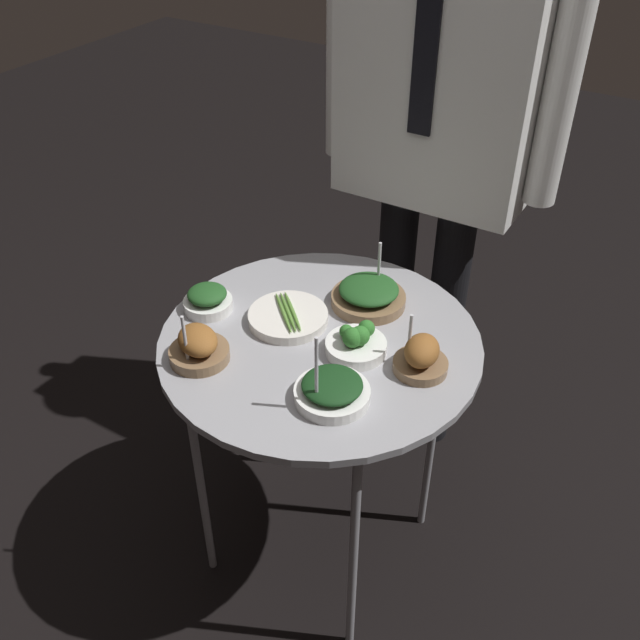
% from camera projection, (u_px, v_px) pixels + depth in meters
% --- Properties ---
extents(ground_plane, '(8.00, 8.00, 0.00)m').
position_uv_depth(ground_plane, '(320.00, 542.00, 1.96)').
color(ground_plane, black).
extents(serving_cart, '(0.70, 0.70, 0.72)m').
position_uv_depth(serving_cart, '(320.00, 356.00, 1.56)').
color(serving_cart, '#939399').
rests_on(serving_cart, ground_plane).
extents(bowl_spinach_mid_right, '(0.15, 0.15, 0.17)m').
position_uv_depth(bowl_spinach_mid_right, '(332.00, 390.00, 1.37)').
color(bowl_spinach_mid_right, white).
rests_on(bowl_spinach_mid_right, serving_cart).
extents(bowl_asparagus_back_left, '(0.18, 0.18, 0.03)m').
position_uv_depth(bowl_asparagus_back_left, '(288.00, 317.00, 1.57)').
color(bowl_asparagus_back_left, silver).
rests_on(bowl_asparagus_back_left, serving_cart).
extents(bowl_spinach_near_rim, '(0.17, 0.17, 0.14)m').
position_uv_depth(bowl_spinach_near_rim, '(369.00, 295.00, 1.61)').
color(bowl_spinach_near_rim, brown).
rests_on(bowl_spinach_near_rim, serving_cart).
extents(bowl_spinach_front_center, '(0.11, 0.11, 0.06)m').
position_uv_depth(bowl_spinach_front_center, '(208.00, 300.00, 1.60)').
color(bowl_spinach_front_center, white).
rests_on(bowl_spinach_front_center, serving_cart).
extents(bowl_broccoli_back_right, '(0.13, 0.13, 0.07)m').
position_uv_depth(bowl_broccoli_back_right, '(356.00, 343.00, 1.48)').
color(bowl_broccoli_back_right, white).
rests_on(bowl_broccoli_back_right, serving_cart).
extents(bowl_roast_center, '(0.11, 0.11, 0.12)m').
position_uv_depth(bowl_roast_center, '(421.00, 357.00, 1.43)').
color(bowl_roast_center, brown).
rests_on(bowl_roast_center, serving_cart).
extents(bowl_roast_far_rim, '(0.13, 0.13, 0.13)m').
position_uv_depth(bowl_roast_far_rim, '(198.00, 347.00, 1.46)').
color(bowl_roast_far_rim, brown).
rests_on(bowl_roast_far_rim, serving_cart).
extents(waiter_figure, '(0.62, 0.23, 1.68)m').
position_uv_depth(waiter_figure, '(440.00, 104.00, 1.69)').
color(waiter_figure, black).
rests_on(waiter_figure, ground_plane).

